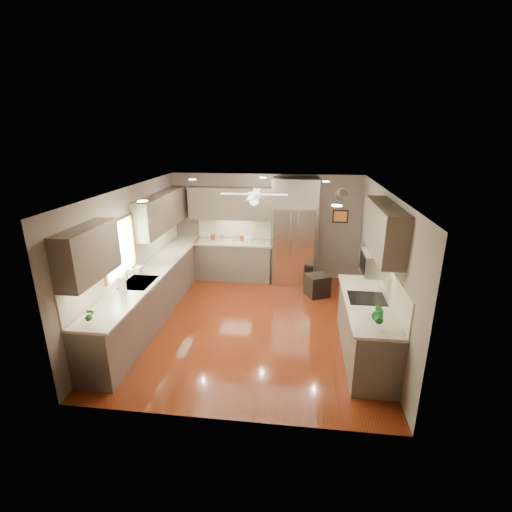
% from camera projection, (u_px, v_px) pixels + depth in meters
% --- Properties ---
extents(floor, '(5.00, 5.00, 0.00)m').
position_uv_depth(floor, '(252.00, 323.00, 6.99)').
color(floor, '#491D09').
rests_on(floor, ground).
extents(ceiling, '(5.00, 5.00, 0.00)m').
position_uv_depth(ceiling, '(252.00, 190.00, 6.19)').
color(ceiling, white).
rests_on(ceiling, ground).
extents(wall_back, '(4.50, 0.00, 4.50)m').
position_uv_depth(wall_back, '(266.00, 227.00, 8.94)').
color(wall_back, '#67594F').
rests_on(wall_back, ground).
extents(wall_front, '(4.50, 0.00, 4.50)m').
position_uv_depth(wall_front, '(223.00, 332.00, 4.24)').
color(wall_front, '#67594F').
rests_on(wall_front, ground).
extents(wall_left, '(0.00, 5.00, 5.00)m').
position_uv_depth(wall_left, '(132.00, 256.00, 6.85)').
color(wall_left, '#67594F').
rests_on(wall_left, ground).
extents(wall_right, '(0.00, 5.00, 5.00)m').
position_uv_depth(wall_right, '(382.00, 266.00, 6.33)').
color(wall_right, '#67594F').
rests_on(wall_right, ground).
extents(canister_a, '(0.10, 0.10, 0.16)m').
position_uv_depth(canister_a, '(213.00, 237.00, 8.92)').
color(canister_a, '#943210').
rests_on(canister_a, back_run).
extents(canister_b, '(0.09, 0.09, 0.13)m').
position_uv_depth(canister_b, '(222.00, 238.00, 8.90)').
color(canister_b, silver).
rests_on(canister_b, back_run).
extents(canister_c, '(0.11, 0.11, 0.16)m').
position_uv_depth(canister_c, '(234.00, 237.00, 8.84)').
color(canister_c, '#B7AD89').
rests_on(canister_c, back_run).
extents(canister_d, '(0.11, 0.11, 0.13)m').
position_uv_depth(canister_d, '(242.00, 239.00, 8.84)').
color(canister_d, '#943210').
rests_on(canister_d, back_run).
extents(soap_bottle, '(0.11, 0.11, 0.21)m').
position_uv_depth(soap_bottle, '(140.00, 268.00, 6.80)').
color(soap_bottle, white).
rests_on(soap_bottle, left_run).
extents(potted_plant_left, '(0.18, 0.15, 0.28)m').
position_uv_depth(potted_plant_left, '(88.00, 315.00, 4.99)').
color(potted_plant_left, '#1C6322').
rests_on(potted_plant_left, left_run).
extents(potted_plant_right, '(0.19, 0.15, 0.35)m').
position_uv_depth(potted_plant_right, '(378.00, 315.00, 4.93)').
color(potted_plant_right, '#1C6322').
rests_on(potted_plant_right, right_run).
extents(bowl, '(0.26, 0.26, 0.06)m').
position_uv_depth(bowl, '(248.00, 241.00, 8.77)').
color(bowl, '#B7AD89').
rests_on(bowl, back_run).
extents(left_run, '(0.65, 4.70, 1.45)m').
position_uv_depth(left_run, '(154.00, 291.00, 7.20)').
color(left_run, brown).
rests_on(left_run, ground).
extents(back_run, '(1.85, 0.65, 1.45)m').
position_uv_depth(back_run, '(234.00, 259.00, 8.99)').
color(back_run, brown).
rests_on(back_run, ground).
extents(uppers, '(4.50, 4.70, 0.95)m').
position_uv_depth(uppers, '(219.00, 216.00, 7.15)').
color(uppers, brown).
rests_on(uppers, wall_left).
extents(window, '(0.05, 1.12, 0.92)m').
position_uv_depth(window, '(118.00, 248.00, 6.28)').
color(window, '#BFF2B2').
rests_on(window, wall_left).
extents(sink, '(0.50, 0.70, 0.32)m').
position_uv_depth(sink, '(139.00, 284.00, 6.45)').
color(sink, silver).
rests_on(sink, left_run).
extents(refrigerator, '(1.06, 0.75, 2.45)m').
position_uv_depth(refrigerator, '(294.00, 234.00, 8.56)').
color(refrigerator, silver).
rests_on(refrigerator, ground).
extents(right_run, '(0.70, 2.20, 1.45)m').
position_uv_depth(right_run, '(366.00, 327.00, 5.86)').
color(right_run, brown).
rests_on(right_run, ground).
extents(microwave, '(0.43, 0.55, 0.34)m').
position_uv_depth(microwave, '(376.00, 263.00, 5.77)').
color(microwave, silver).
rests_on(microwave, wall_right).
extents(ceiling_fan, '(1.18, 1.18, 0.32)m').
position_uv_depth(ceiling_fan, '(254.00, 197.00, 6.53)').
color(ceiling_fan, white).
rests_on(ceiling_fan, ceiling).
extents(recessed_lights, '(2.84, 3.14, 0.01)m').
position_uv_depth(recessed_lights, '(252.00, 187.00, 6.58)').
color(recessed_lights, white).
rests_on(recessed_lights, ceiling).
extents(wall_clock, '(0.30, 0.03, 0.30)m').
position_uv_depth(wall_clock, '(342.00, 195.00, 8.47)').
color(wall_clock, white).
rests_on(wall_clock, wall_back).
extents(framed_print, '(0.36, 0.03, 0.30)m').
position_uv_depth(framed_print, '(340.00, 216.00, 8.63)').
color(framed_print, black).
rests_on(framed_print, wall_back).
extents(stool, '(0.59, 0.59, 0.50)m').
position_uv_depth(stool, '(317.00, 285.00, 8.09)').
color(stool, black).
rests_on(stool, ground).
extents(paper_towel, '(0.13, 0.13, 0.32)m').
position_uv_depth(paper_towel, '(122.00, 286.00, 5.94)').
color(paper_towel, white).
rests_on(paper_towel, left_run).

